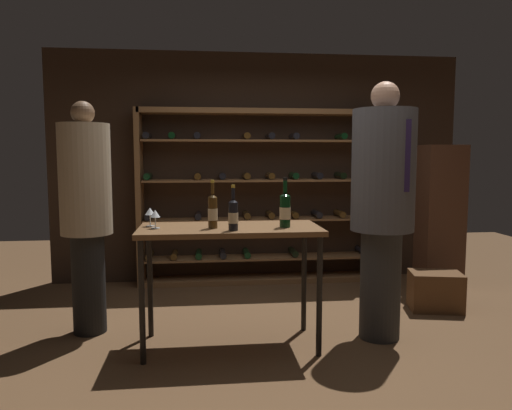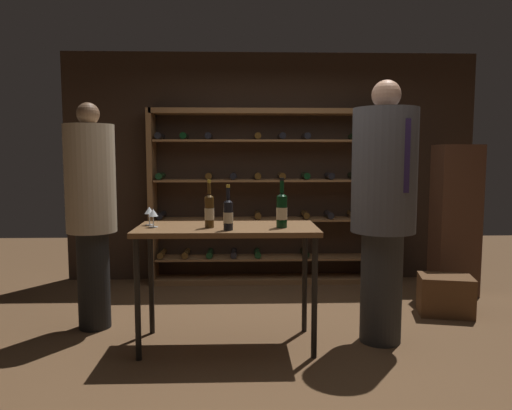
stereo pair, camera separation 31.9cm
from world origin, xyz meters
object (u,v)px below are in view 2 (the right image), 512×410
object	(u,v)px
wine_rack	(270,197)
display_cabinet	(455,220)
wine_bottle_black_capsule	(282,210)
wine_bottle_amber_reserve	(209,210)
person_bystander_red_print	(91,205)
wine_crate	(445,295)
wine_bottle_red_label	(228,214)
person_guest_blue_shirt	(384,200)
wine_glass_stemmed_left	(149,211)
tasting_table	(227,239)
wine_glass_stemmed_center	(153,214)

from	to	relation	value
wine_rack	display_cabinet	bearing A→B (deg)	-15.45
wine_bottle_black_capsule	wine_bottle_amber_reserve	world-z (taller)	wine_bottle_black_capsule
person_bystander_red_print	wine_crate	size ratio (longest dim) A/B	4.05
display_cabinet	wine_bottle_red_label	bearing A→B (deg)	-146.97
person_guest_blue_shirt	wine_glass_stemmed_left	xyz separation A→B (m)	(-1.85, 0.05, -0.09)
person_bystander_red_print	wine_bottle_red_label	xyz separation A→B (m)	(1.19, -0.62, -0.01)
wine_rack	wine_glass_stemmed_left	size ratio (longest dim) A/B	19.01
wine_rack	display_cabinet	world-z (taller)	wine_rack
person_guest_blue_shirt	wine_glass_stemmed_left	world-z (taller)	person_guest_blue_shirt
wine_rack	wine_glass_stemmed_left	xyz separation A→B (m)	(-1.06, -1.83, 0.05)
person_guest_blue_shirt	wine_bottle_amber_reserve	bearing A→B (deg)	-155.59
wine_crate	wine_bottle_black_capsule	size ratio (longest dim) A/B	1.26
tasting_table	wine_glass_stemmed_center	xyz separation A→B (m)	(-0.56, -0.03, 0.20)
wine_rack	person_guest_blue_shirt	world-z (taller)	person_guest_blue_shirt
wine_crate	wine_glass_stemmed_center	world-z (taller)	wine_glass_stemmed_center
wine_crate	wine_bottle_red_label	bearing A→B (deg)	-156.93
person_bystander_red_print	wine_bottle_amber_reserve	world-z (taller)	person_bystander_red_print
wine_bottle_red_label	wine_bottle_amber_reserve	bearing A→B (deg)	138.28
tasting_table	wine_glass_stemmed_center	size ratio (longest dim) A/B	9.84
wine_rack	display_cabinet	xyz separation A→B (m)	(1.97, -0.55, -0.21)
person_guest_blue_shirt	wine_bottle_black_capsule	size ratio (longest dim) A/B	5.45
wine_bottle_amber_reserve	person_guest_blue_shirt	bearing A→B (deg)	4.06
wine_crate	wine_bottle_amber_reserve	world-z (taller)	wine_bottle_amber_reserve
person_bystander_red_print	wine_bottle_amber_reserve	distance (m)	1.15
wine_crate	wine_bottle_black_capsule	distance (m)	2.00
display_cabinet	wine_glass_stemmed_center	xyz separation A→B (m)	(-2.98, -1.40, 0.25)
wine_glass_stemmed_left	wine_rack	bearing A→B (deg)	59.94
wine_rack	display_cabinet	distance (m)	2.06
wine_bottle_black_capsule	wine_bottle_red_label	bearing A→B (deg)	-163.60
wine_rack	person_guest_blue_shirt	bearing A→B (deg)	-67.28
display_cabinet	wine_bottle_amber_reserve	distance (m)	2.94
person_guest_blue_shirt	wine_bottle_red_label	world-z (taller)	person_guest_blue_shirt
person_bystander_red_print	display_cabinet	xyz separation A→B (m)	(3.59, 0.94, -0.27)
wine_bottle_amber_reserve	wine_bottle_red_label	world-z (taller)	wine_bottle_amber_reserve
display_cabinet	wine_rack	bearing A→B (deg)	164.55
wine_glass_stemmed_center	wine_crate	bearing A→B (deg)	15.06
display_cabinet	wine_glass_stemmed_left	distance (m)	3.31
person_guest_blue_shirt	wine_bottle_amber_reserve	world-z (taller)	person_guest_blue_shirt
tasting_table	wine_bottle_black_capsule	size ratio (longest dim) A/B	3.66
wine_rack	wine_bottle_amber_reserve	distance (m)	2.06
wine_bottle_black_capsule	wine_bottle_amber_reserve	bearing A→B (deg)	178.81
wine_bottle_amber_reserve	wine_bottle_black_capsule	bearing A→B (deg)	-1.19
person_bystander_red_print	wine_glass_stemmed_center	size ratio (longest dim) A/B	13.71
wine_rack	wine_glass_stemmed_center	xyz separation A→B (m)	(-1.01, -1.95, 0.04)
wine_crate	wine_glass_stemmed_center	xyz separation A→B (m)	(-2.60, -0.70, 0.87)
person_bystander_red_print	wine_bottle_red_label	distance (m)	1.34
person_bystander_red_print	wine_glass_stemmed_center	xyz separation A→B (m)	(0.61, -0.46, -0.02)
display_cabinet	wine_bottle_red_label	xyz separation A→B (m)	(-2.41, -1.56, 0.26)
wine_bottle_black_capsule	wine_rack	bearing A→B (deg)	89.23
wine_crate	wine_bottle_amber_reserve	bearing A→B (deg)	-161.38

